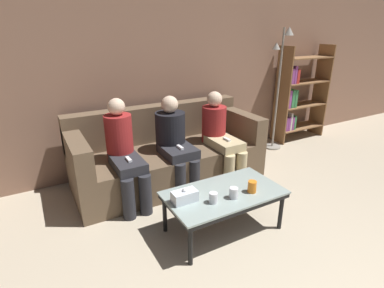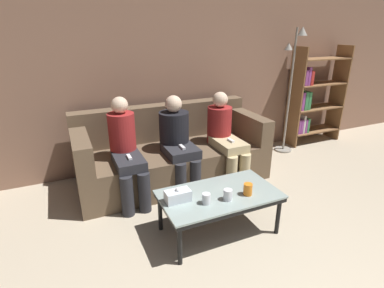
% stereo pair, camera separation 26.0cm
% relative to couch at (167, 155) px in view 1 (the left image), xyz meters
% --- Properties ---
extents(wall_back, '(12.00, 0.06, 2.60)m').
position_rel_couch_xyz_m(wall_back, '(0.00, 0.54, 0.97)').
color(wall_back, '#8C6651').
rests_on(wall_back, ground_plane).
extents(couch, '(2.30, 0.94, 0.90)m').
position_rel_couch_xyz_m(couch, '(0.00, 0.00, 0.00)').
color(couch, brown).
rests_on(couch, ground_plane).
extents(coffee_table, '(1.08, 0.60, 0.41)m').
position_rel_couch_xyz_m(coffee_table, '(0.02, -1.21, 0.04)').
color(coffee_table, '#8C9E99').
rests_on(coffee_table, ground_plane).
extents(cup_near_left, '(0.07, 0.07, 0.10)m').
position_rel_couch_xyz_m(cup_near_left, '(-0.17, -1.31, 0.13)').
color(cup_near_left, silver).
rests_on(cup_near_left, coffee_table).
extents(cup_near_right, '(0.08, 0.08, 0.10)m').
position_rel_couch_xyz_m(cup_near_right, '(0.03, -1.34, 0.13)').
color(cup_near_right, silver).
rests_on(cup_near_right, coffee_table).
extents(cup_far_center, '(0.08, 0.08, 0.11)m').
position_rel_couch_xyz_m(cup_far_center, '(0.24, -1.34, 0.14)').
color(cup_far_center, orange).
rests_on(cup_far_center, coffee_table).
extents(tissue_box, '(0.22, 0.12, 0.13)m').
position_rel_couch_xyz_m(tissue_box, '(-0.37, -1.18, 0.14)').
color(tissue_box, silver).
rests_on(tissue_box, coffee_table).
extents(bookshelf, '(0.95, 0.32, 1.56)m').
position_rel_couch_xyz_m(bookshelf, '(2.53, 0.31, 0.42)').
color(bookshelf, brown).
rests_on(bookshelf, ground_plane).
extents(standing_lamp, '(0.31, 0.26, 1.84)m').
position_rel_couch_xyz_m(standing_lamp, '(1.96, 0.17, 0.80)').
color(standing_lamp, gray).
rests_on(standing_lamp, ground_plane).
extents(seated_person_left_end, '(0.31, 0.69, 1.14)m').
position_rel_couch_xyz_m(seated_person_left_end, '(-0.61, -0.25, 0.27)').
color(seated_person_left_end, '#28282D').
rests_on(seated_person_left_end, ground_plane).
extents(seated_person_mid_left, '(0.35, 0.66, 1.10)m').
position_rel_couch_xyz_m(seated_person_mid_left, '(0.00, -0.21, 0.27)').
color(seated_person_mid_left, '#28282D').
rests_on(seated_person_mid_left, ground_plane).
extents(seated_person_mid_right, '(0.31, 0.71, 1.09)m').
position_rel_couch_xyz_m(seated_person_mid_right, '(0.61, -0.25, 0.25)').
color(seated_person_mid_right, tan).
rests_on(seated_person_mid_right, ground_plane).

